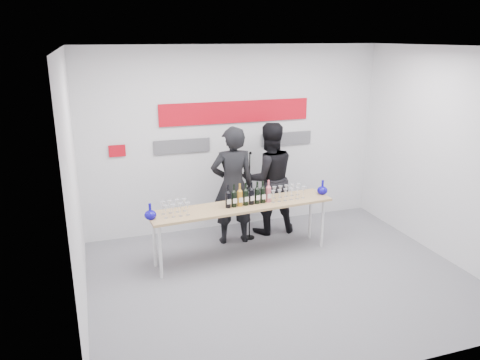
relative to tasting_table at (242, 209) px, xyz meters
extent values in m
plane|color=slate|center=(0.30, -0.78, -0.75)|extent=(5.00, 5.00, 0.00)
cube|color=silver|center=(0.30, 1.22, 0.75)|extent=(5.00, 0.04, 3.00)
cube|color=red|center=(0.30, 1.19, 1.20)|extent=(2.50, 0.02, 0.35)
cube|color=#59595E|center=(-0.60, 1.19, 0.70)|extent=(0.90, 0.02, 0.22)
cube|color=#59595E|center=(1.20, 1.19, 0.70)|extent=(0.90, 0.02, 0.22)
cube|color=red|center=(-1.60, 1.19, 0.70)|extent=(0.25, 0.02, 0.18)
cube|color=tan|center=(0.00, 0.00, 0.04)|extent=(2.72, 0.74, 0.04)
cylinder|color=silver|center=(-1.24, -0.27, -0.36)|extent=(0.04, 0.04, 0.77)
cylinder|color=silver|center=(1.26, -0.08, -0.36)|extent=(0.04, 0.04, 0.77)
cylinder|color=silver|center=(-1.26, 0.08, -0.36)|extent=(0.04, 0.04, 0.77)
cylinder|color=silver|center=(1.24, 0.27, -0.36)|extent=(0.04, 0.04, 0.77)
imported|color=black|center=(0.03, 0.55, 0.18)|extent=(0.71, 0.50, 1.85)
imported|color=black|center=(0.71, 0.76, 0.17)|extent=(0.92, 0.73, 1.83)
cylinder|color=black|center=(0.32, 0.58, -0.74)|extent=(0.17, 0.17, 0.02)
cylinder|color=black|center=(0.32, 0.58, -0.05)|extent=(0.02, 0.02, 1.40)
sphere|color=black|center=(0.32, 0.55, 0.67)|extent=(0.05, 0.05, 0.05)
camera|label=1|loc=(-2.02, -5.95, 2.37)|focal=35.00mm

